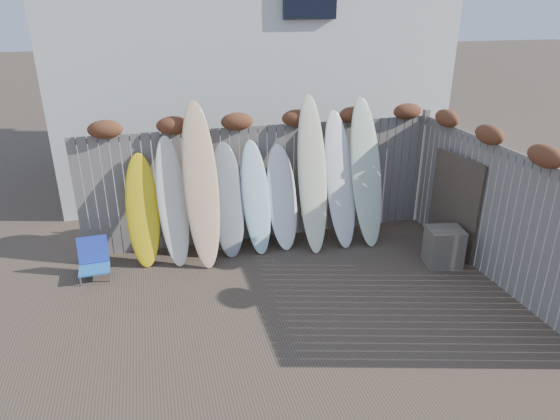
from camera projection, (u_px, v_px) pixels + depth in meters
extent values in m
plane|color=#493A2D|center=(303.00, 311.00, 6.75)|extent=(80.00, 80.00, 0.00)
cube|color=slate|center=(262.00, 183.00, 8.49)|extent=(6.00, 0.10, 2.00)
cube|color=slate|center=(420.00, 167.00, 9.19)|extent=(0.10, 0.10, 2.10)
ellipsoid|color=brown|center=(105.00, 129.00, 7.46)|extent=(0.52, 0.28, 0.28)
ellipsoid|color=brown|center=(173.00, 125.00, 7.69)|extent=(0.52, 0.28, 0.28)
ellipsoid|color=brown|center=(237.00, 121.00, 7.93)|extent=(0.52, 0.28, 0.28)
ellipsoid|color=brown|center=(297.00, 118.00, 8.17)|extent=(0.52, 0.28, 0.28)
ellipsoid|color=brown|center=(354.00, 115.00, 8.41)|extent=(0.52, 0.28, 0.28)
ellipsoid|color=brown|center=(407.00, 111.00, 8.64)|extent=(0.52, 0.28, 0.28)
cube|color=slate|center=(497.00, 215.00, 7.25)|extent=(0.10, 4.40, 2.00)
ellipsoid|color=brown|center=(545.00, 156.00, 6.19)|extent=(0.28, 0.56, 0.28)
ellipsoid|color=brown|center=(489.00, 135.00, 7.16)|extent=(0.28, 0.56, 0.28)
ellipsoid|color=brown|center=(447.00, 118.00, 8.14)|extent=(0.28, 0.56, 0.28)
cube|color=silver|center=(242.00, 41.00, 11.47)|extent=(8.00, 5.00, 6.00)
cube|color=blue|center=(95.00, 269.00, 7.48)|extent=(0.46, 0.41, 0.03)
cube|color=#2238AD|center=(93.00, 249.00, 7.58)|extent=(0.45, 0.15, 0.41)
cylinder|color=#A6A7AE|center=(81.00, 281.00, 7.31)|extent=(0.02, 0.02, 0.17)
cylinder|color=silver|center=(82.00, 270.00, 7.60)|extent=(0.02, 0.02, 0.17)
cylinder|color=#A0A0A6|center=(109.00, 277.00, 7.43)|extent=(0.02, 0.02, 0.17)
cylinder|color=#AEAEB5|center=(109.00, 266.00, 7.72)|extent=(0.02, 0.02, 0.17)
cube|color=#756057|center=(444.00, 247.00, 7.83)|extent=(0.60, 0.53, 0.62)
cube|color=#4D3E2F|center=(454.00, 205.00, 8.07)|extent=(0.18, 1.09, 1.64)
ellipsoid|color=yellow|center=(143.00, 211.00, 7.75)|extent=(0.54, 0.65, 1.73)
ellipsoid|color=white|center=(172.00, 202.00, 7.75)|extent=(0.51, 0.74, 1.98)
ellipsoid|color=#E0A47E|center=(201.00, 186.00, 7.68)|extent=(0.54, 0.88, 2.49)
ellipsoid|color=gray|center=(227.00, 200.00, 8.03)|extent=(0.54, 0.65, 1.81)
ellipsoid|color=#ABD5DE|center=(256.00, 198.00, 8.13)|extent=(0.50, 0.68, 1.82)
ellipsoid|color=white|center=(282.00, 197.00, 8.28)|extent=(0.53, 0.64, 1.72)
ellipsoid|color=#EFEBC0|center=(312.00, 175.00, 8.14)|extent=(0.53, 0.90, 2.49)
ellipsoid|color=white|center=(340.00, 180.00, 8.32)|extent=(0.59, 0.83, 2.22)
ellipsoid|color=beige|center=(366.00, 173.00, 8.36)|extent=(0.58, 0.87, 2.42)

